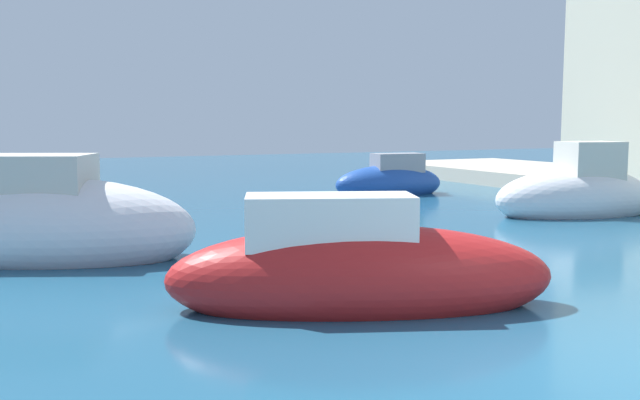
# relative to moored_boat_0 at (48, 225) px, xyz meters

# --- Properties ---
(moored_boat_0) EXTENTS (4.97, 3.62, 2.06)m
(moored_boat_0) POSITION_rel_moored_boat_0_xyz_m (0.00, 0.00, 0.00)
(moored_boat_0) COLOR white
(moored_boat_0) RESTS_ON ground
(moored_boat_1) EXTENTS (4.33, 2.40, 2.05)m
(moored_boat_1) POSITION_rel_moored_boat_0_xyz_m (11.64, 0.20, -0.06)
(moored_boat_1) COLOR white
(moored_boat_1) RESTS_ON ground
(moored_boat_2) EXTENTS (4.78, 3.02, 1.63)m
(moored_boat_2) POSITION_rel_moored_boat_0_xyz_m (3.01, -4.69, -0.13)
(moored_boat_2) COLOR #B21E1E
(moored_boat_2) RESTS_ON ground
(moored_boat_3) EXTENTS (3.55, 1.61, 1.49)m
(moored_boat_3) POSITION_rel_moored_boat_0_xyz_m (10.20, 6.18, -0.16)
(moored_boat_3) COLOR #1E479E
(moored_boat_3) RESTS_ON ground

